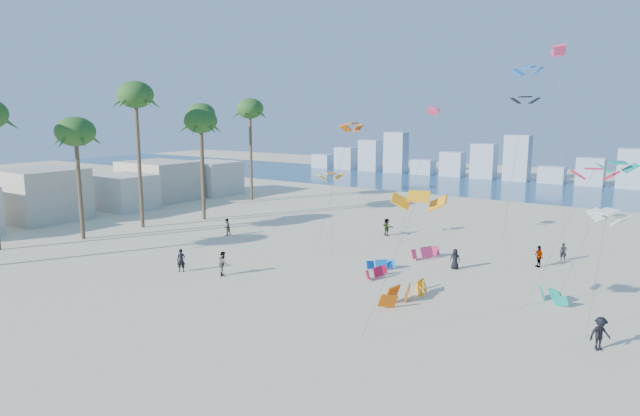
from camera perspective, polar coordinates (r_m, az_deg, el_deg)
The scene contains 10 objects.
ground at distance 37.94m, azimuth -18.04°, elevation -9.72°, with size 220.00×220.00×0.00m, color beige.
ocean at distance 98.43m, azimuth 17.42°, elevation 2.21°, with size 220.00×220.00×0.00m, color navy.
kitesurfer_near at distance 44.70m, azimuth -14.27°, elevation -5.32°, with size 0.67×0.44×1.83m, color black.
kitesurfer_mid at distance 43.10m, azimuth -10.04°, elevation -5.70°, with size 0.91×0.71×1.88m, color gray.
kitesurfers_far at distance 46.52m, azimuth 10.81°, elevation -4.64°, with size 36.66×19.24×1.83m.
grounded_kites at distance 41.47m, azimuth 10.39°, elevation -7.04°, with size 15.63×15.04×1.05m.
flying_kites at distance 46.16m, azimuth 18.28°, elevation 8.43°, with size 26.58×33.02×18.61m.
palm_row at distance 62.99m, azimuth -19.01°, elevation 8.81°, with size 11.17×44.80×15.73m.
beachfront_buildings at distance 76.02m, azimuth -21.14°, elevation 1.87°, with size 11.50×43.00×6.00m.
distant_skyline at distance 107.96m, azimuth 18.51°, elevation 4.45°, with size 85.00×3.00×8.40m.
Camera 1 is at (28.85, -21.28, 12.44)m, focal length 30.71 mm.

